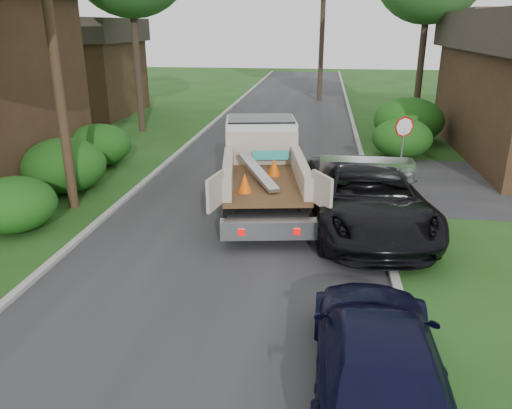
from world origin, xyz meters
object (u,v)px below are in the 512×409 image
Objects in this scene: stop_sign at (403,136)px; black_pickup at (365,197)px; utility_pole at (52,37)px; house_left_far at (75,66)px; flatbed_truck at (262,159)px; navy_suv at (377,354)px.

black_pickup is at bearing -109.57° from stop_sign.
house_left_far is (-8.02, 17.02, -2.12)m from utility_pole.
stop_sign is at bearing 16.98° from flatbed_truck.
stop_sign is 0.37× the size of black_pickup.
stop_sign is 11.70m from navy_suv.
stop_sign is 22.81m from house_left_far.
flatbed_truck is at bearing -153.73° from stop_sign.
utility_pole is 18.93m from house_left_far.
utility_pole is 10.04m from black_pickup.
house_left_far is at bearing 145.19° from stop_sign.
stop_sign is 0.50× the size of navy_suv.
house_left_far is at bearing 122.82° from flatbed_truck.
house_left_far reaches higher than stop_sign.
utility_pole is at bearing -159.38° from stop_sign.
utility_pole is at bearing 169.80° from black_pickup.
utility_pole reaches higher than house_left_far.
black_pickup is at bearing -3.03° from utility_pole.
navy_suv is at bearing -81.62° from flatbed_truck.
stop_sign is 4.85m from black_pickup.
house_left_far reaches higher than navy_suv.
flatbed_truck is at bearing -47.90° from house_left_far.
flatbed_truck reaches higher than navy_suv.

